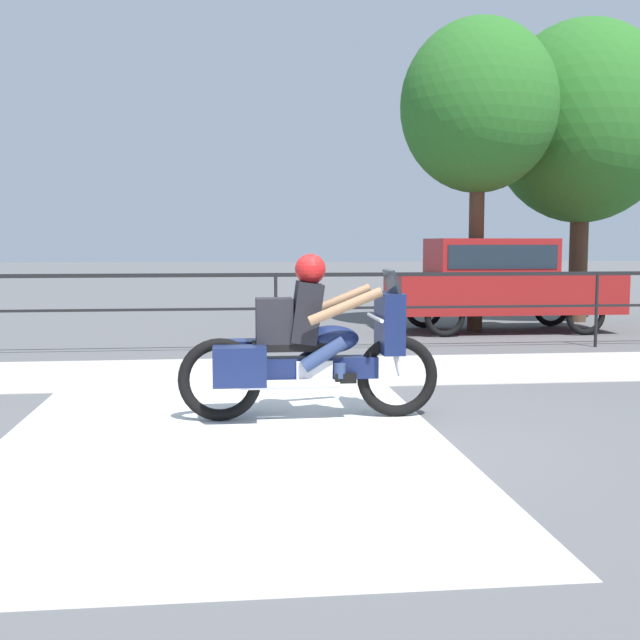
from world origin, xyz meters
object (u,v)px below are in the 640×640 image
at_px(motorcycle, 307,347).
at_px(tree_behind_sign, 583,123).
at_px(tree_behind_car, 479,107).
at_px(parked_car, 497,279).

relative_size(motorcycle, tree_behind_sign, 0.40).
xyz_separation_m(tree_behind_sign, tree_behind_car, (-2.63, -1.35, 0.05)).
bearing_deg(motorcycle, tree_behind_car, 64.41).
bearing_deg(parked_car, motorcycle, -121.30).
xyz_separation_m(motorcycle, tree_behind_sign, (6.53, 8.64, 3.42)).
bearing_deg(parked_car, tree_behind_car, 139.92).
xyz_separation_m(motorcycle, parked_car, (4.23, 7.01, 0.29)).
xyz_separation_m(parked_car, tree_behind_car, (-0.33, 0.28, 3.17)).
height_order(parked_car, tree_behind_sign, tree_behind_sign).
bearing_deg(tree_behind_sign, parked_car, -144.70).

